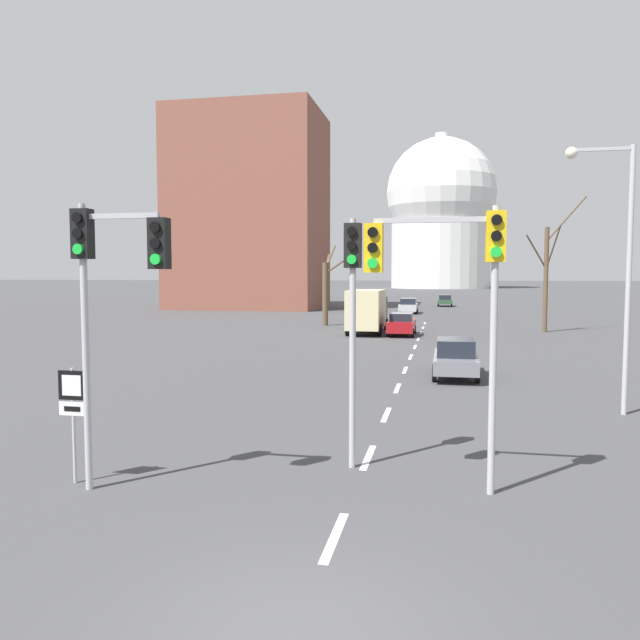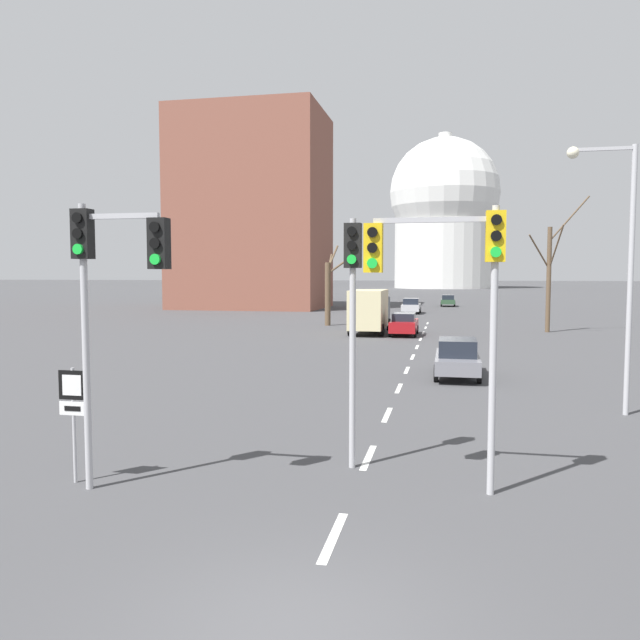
% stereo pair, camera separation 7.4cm
% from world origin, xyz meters
% --- Properties ---
extents(ground_plane, '(800.00, 800.00, 0.00)m').
position_xyz_m(ground_plane, '(0.00, 0.00, 0.00)').
color(ground_plane, '#424244').
extents(lane_stripe_0, '(0.16, 2.00, 0.01)m').
position_xyz_m(lane_stripe_0, '(0.00, 2.78, 0.00)').
color(lane_stripe_0, silver).
rests_on(lane_stripe_0, ground_plane).
extents(lane_stripe_1, '(0.16, 2.00, 0.01)m').
position_xyz_m(lane_stripe_1, '(0.00, 7.28, 0.00)').
color(lane_stripe_1, silver).
rests_on(lane_stripe_1, ground_plane).
extents(lane_stripe_2, '(0.16, 2.00, 0.01)m').
position_xyz_m(lane_stripe_2, '(0.00, 11.78, 0.00)').
color(lane_stripe_2, silver).
rests_on(lane_stripe_2, ground_plane).
extents(lane_stripe_3, '(0.16, 2.00, 0.01)m').
position_xyz_m(lane_stripe_3, '(0.00, 16.28, 0.00)').
color(lane_stripe_3, silver).
rests_on(lane_stripe_3, ground_plane).
extents(lane_stripe_4, '(0.16, 2.00, 0.01)m').
position_xyz_m(lane_stripe_4, '(0.00, 20.78, 0.00)').
color(lane_stripe_4, silver).
rests_on(lane_stripe_4, ground_plane).
extents(lane_stripe_5, '(0.16, 2.00, 0.01)m').
position_xyz_m(lane_stripe_5, '(0.00, 25.28, 0.00)').
color(lane_stripe_5, silver).
rests_on(lane_stripe_5, ground_plane).
extents(lane_stripe_6, '(0.16, 2.00, 0.01)m').
position_xyz_m(lane_stripe_6, '(0.00, 29.78, 0.00)').
color(lane_stripe_6, silver).
rests_on(lane_stripe_6, ground_plane).
extents(lane_stripe_7, '(0.16, 2.00, 0.01)m').
position_xyz_m(lane_stripe_7, '(0.00, 34.28, 0.00)').
color(lane_stripe_7, silver).
rests_on(lane_stripe_7, ground_plane).
extents(lane_stripe_8, '(0.16, 2.00, 0.01)m').
position_xyz_m(lane_stripe_8, '(0.00, 38.78, 0.00)').
color(lane_stripe_8, silver).
rests_on(lane_stripe_8, ground_plane).
extents(lane_stripe_9, '(0.16, 2.00, 0.01)m').
position_xyz_m(lane_stripe_9, '(0.00, 43.28, 0.00)').
color(lane_stripe_9, silver).
rests_on(lane_stripe_9, ground_plane).
extents(lane_stripe_10, '(0.16, 2.00, 0.01)m').
position_xyz_m(lane_stripe_10, '(0.00, 47.78, 0.00)').
color(lane_stripe_10, silver).
rests_on(lane_stripe_10, ground_plane).
extents(traffic_signal_near_left, '(1.95, 0.34, 5.62)m').
position_xyz_m(traffic_signal_near_left, '(-4.65, 4.04, 4.26)').
color(traffic_signal_near_left, '#B2B2B7').
rests_on(traffic_signal_near_left, ground_plane).
extents(traffic_signal_centre_tall, '(0.36, 0.34, 5.46)m').
position_xyz_m(traffic_signal_centre_tall, '(-0.26, 6.46, 3.79)').
color(traffic_signal_centre_tall, '#B2B2B7').
rests_on(traffic_signal_centre_tall, ground_plane).
extents(traffic_signal_near_right, '(2.67, 0.34, 5.56)m').
position_xyz_m(traffic_signal_near_right, '(1.84, 5.33, 4.24)').
color(traffic_signal_near_right, '#B2B2B7').
rests_on(traffic_signal_near_right, ground_plane).
extents(route_sign_post, '(0.60, 0.08, 2.37)m').
position_xyz_m(route_sign_post, '(-5.67, 4.31, 1.61)').
color(route_sign_post, '#B2B2B7').
rests_on(route_sign_post, ground_plane).
extents(street_lamp_right, '(1.99, 0.36, 8.09)m').
position_xyz_m(street_lamp_right, '(6.75, 13.26, 4.96)').
color(street_lamp_right, '#B2B2B7').
rests_on(street_lamp_right, ground_plane).
extents(sedan_near_left, '(1.97, 4.57, 1.65)m').
position_xyz_m(sedan_near_left, '(-2.21, 61.20, 0.82)').
color(sedan_near_left, '#B7B7BC').
rests_on(sedan_near_left, ground_plane).
extents(sedan_near_right, '(1.84, 4.57, 1.61)m').
position_xyz_m(sedan_near_right, '(2.16, 19.34, 0.82)').
color(sedan_near_right, slate).
rests_on(sedan_near_right, ground_plane).
extents(sedan_mid_centre, '(1.89, 4.03, 1.53)m').
position_xyz_m(sedan_mid_centre, '(1.68, 77.03, 0.79)').
color(sedan_mid_centre, '#2D4C33').
rests_on(sedan_mid_centre, ground_plane).
extents(sedan_far_left, '(1.85, 4.51, 1.58)m').
position_xyz_m(sedan_far_left, '(-1.25, 36.62, 0.80)').
color(sedan_far_left, maroon).
rests_on(sedan_far_left, ground_plane).
extents(delivery_truck, '(2.44, 7.20, 3.14)m').
position_xyz_m(delivery_truck, '(-3.78, 37.73, 1.70)').
color(delivery_truck, '#333842').
rests_on(delivery_truck, ground_plane).
extents(bare_tree_left_near, '(2.43, 2.21, 6.73)m').
position_xyz_m(bare_tree_left_near, '(-7.99, 43.90, 3.04)').
color(bare_tree_left_near, brown).
rests_on(bare_tree_left_near, ground_plane).
extents(bare_tree_right_near, '(4.38, 2.45, 9.92)m').
position_xyz_m(bare_tree_right_near, '(8.98, 41.12, 4.30)').
color(bare_tree_right_near, brown).
rests_on(bare_tree_right_near, ground_plane).
extents(capitol_dome, '(32.86, 32.86, 46.41)m').
position_xyz_m(capitol_dome, '(0.00, 186.97, 22.61)').
color(capitol_dome, silver).
rests_on(capitol_dome, ground_plane).
extents(apartment_block_left, '(18.00, 14.00, 24.29)m').
position_xyz_m(apartment_block_left, '(-22.53, 68.62, 12.15)').
color(apartment_block_left, brown).
rests_on(apartment_block_left, ground_plane).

